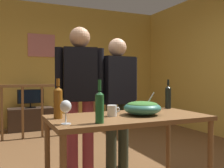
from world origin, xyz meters
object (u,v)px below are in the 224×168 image
tv_console (31,119)px  wine_glass (66,107)px  salad_bowl (142,107)px  wine_bottle_dark (168,96)px  flat_screen_tv (31,97)px  mug_white (112,111)px  framed_picture (42,45)px  serving_table (128,124)px  wine_bottle_amber (58,102)px  stair_railing (45,104)px  wine_bottle_green (100,106)px  person_standing_left (80,88)px  person_standing_right (117,92)px

tv_console → wine_glass: size_ratio=4.97×
salad_bowl → wine_glass: salad_bowl is taller
tv_console → wine_bottle_dark: wine_bottle_dark is taller
flat_screen_tv → wine_glass: (-0.15, -3.66, 0.20)m
mug_white → framed_picture: bearing=90.7°
tv_console → wine_bottle_dark: size_ratio=2.78×
serving_table → wine_bottle_amber: (-0.62, 0.10, 0.22)m
stair_railing → serving_table: size_ratio=1.99×
tv_console → wine_bottle_dark: (1.12, -3.24, 0.67)m
wine_bottle_green → tv_console: bearing=91.5°
tv_console → flat_screen_tv: 0.47m
salad_bowl → stair_railing: bearing=99.0°
serving_table → mug_white: (-0.15, 0.03, 0.13)m
wine_bottle_amber → wine_bottle_dark: bearing=7.9°
stair_railing → flat_screen_tv: bearing=103.8°
stair_railing → wine_bottle_amber: (-0.32, -2.67, 0.30)m
wine_bottle_dark → stair_railing: bearing=110.7°
person_standing_left → flat_screen_tv: bearing=-75.3°
framed_picture → stair_railing: bearing=-95.9°
stair_railing → mug_white: stair_railing is taller
tv_console → salad_bowl: bearing=-80.1°
salad_bowl → framed_picture: bearing=95.0°
flat_screen_tv → salad_bowl: size_ratio=1.52×
person_standing_right → flat_screen_tv: bearing=-85.2°
stair_railing → salad_bowl: stair_railing is taller
tv_console → mug_white: 3.55m
salad_bowl → serving_table: bearing=173.3°
salad_bowl → wine_bottle_dark: 0.59m
wine_bottle_amber → wine_bottle_green: size_ratio=1.02×
person_standing_right → salad_bowl: bearing=72.9°
wine_bottle_green → stair_railing: bearing=88.6°
wine_bottle_dark → serving_table: bearing=-156.8°
flat_screen_tv → wine_bottle_amber: wine_bottle_amber is taller
tv_console → serving_table: (0.48, -3.51, 0.46)m
stair_railing → serving_table: (0.30, -2.77, 0.08)m
salad_bowl → wine_bottle_green: wine_bottle_green is taller
stair_railing → tv_console: size_ratio=3.16×
framed_picture → wine_glass: size_ratio=3.25×
tv_console → wine_bottle_amber: bearing=-92.4°
salad_bowl → person_standing_right: size_ratio=0.22×
serving_table → salad_bowl: 0.20m
framed_picture → flat_screen_tv: size_ratio=1.12×
wine_bottle_dark → mug_white: wine_bottle_dark is taller
stair_railing → person_standing_left: bearing=-88.1°
wine_glass → mug_white: size_ratio=1.47×
flat_screen_tv → serving_table: 3.52m
tv_console → wine_bottle_amber: size_ratio=2.65×
wine_glass → wine_bottle_dark: wine_bottle_dark is taller
wine_bottle_green → wine_bottle_dark: bearing=27.0°
wine_glass → wine_bottle_green: bearing=-14.3°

